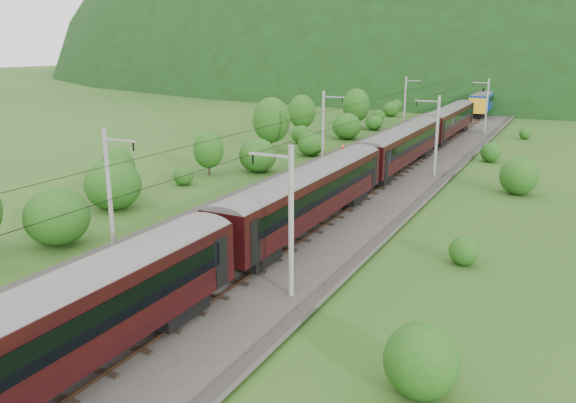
% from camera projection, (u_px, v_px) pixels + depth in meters
% --- Properties ---
extents(ground, '(600.00, 600.00, 0.00)m').
position_uv_depth(ground, '(196.00, 279.00, 32.46)').
color(ground, '#244916').
rests_on(ground, ground).
extents(railbed, '(14.00, 220.00, 0.30)m').
position_uv_depth(railbed, '(278.00, 228.00, 40.97)').
color(railbed, '#38332D').
rests_on(railbed, ground).
extents(track_left, '(2.40, 220.00, 0.27)m').
position_uv_depth(track_left, '(249.00, 221.00, 41.98)').
color(track_left, brown).
rests_on(track_left, railbed).
extents(track_right, '(2.40, 220.00, 0.27)m').
position_uv_depth(track_right, '(307.00, 230.00, 39.85)').
color(track_right, brown).
rests_on(track_right, railbed).
extents(catenary_left, '(2.54, 192.28, 8.00)m').
position_uv_depth(catenary_left, '(324.00, 126.00, 61.34)').
color(catenary_left, gray).
rests_on(catenary_left, railbed).
extents(catenary_right, '(2.54, 192.28, 8.00)m').
position_uv_depth(catenary_right, '(436.00, 134.00, 55.92)').
color(catenary_right, gray).
rests_on(catenary_right, railbed).
extents(overhead_wires, '(4.83, 198.00, 0.03)m').
position_uv_depth(overhead_wires, '(277.00, 133.00, 39.11)').
color(overhead_wires, black).
rests_on(overhead_wires, ground).
extents(mountain_main, '(504.00, 360.00, 244.00)m').
position_uv_depth(mountain_main, '(539.00, 75.00, 254.94)').
color(mountain_main, black).
rests_on(mountain_main, ground).
extents(mountain_ridge, '(336.00, 280.00, 132.00)m').
position_uv_depth(mountain_ridge, '(330.00, 67.00, 342.25)').
color(mountain_ridge, black).
rests_on(mountain_ridge, ground).
extents(train, '(2.98, 144.07, 5.19)m').
position_uv_depth(train, '(364.00, 158.00, 48.86)').
color(train, black).
rests_on(train, ground).
extents(hazard_post_near, '(0.18, 0.18, 1.68)m').
position_uv_depth(hazard_post_near, '(397.00, 148.00, 67.28)').
color(hazard_post_near, red).
rests_on(hazard_post_near, railbed).
extents(hazard_post_far, '(0.17, 0.17, 1.64)m').
position_uv_depth(hazard_post_far, '(406.00, 147.00, 67.95)').
color(hazard_post_far, red).
rests_on(hazard_post_far, railbed).
extents(signal, '(0.24, 0.24, 2.21)m').
position_uv_depth(signal, '(343.00, 154.00, 61.30)').
color(signal, black).
rests_on(signal, railbed).
extents(vegetation_left, '(12.03, 147.52, 6.82)m').
position_uv_depth(vegetation_left, '(218.00, 149.00, 58.05)').
color(vegetation_left, '#185115').
rests_on(vegetation_left, ground).
extents(vegetation_right, '(7.23, 105.69, 3.23)m').
position_uv_depth(vegetation_right, '(422.00, 292.00, 27.38)').
color(vegetation_right, '#185115').
rests_on(vegetation_right, ground).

